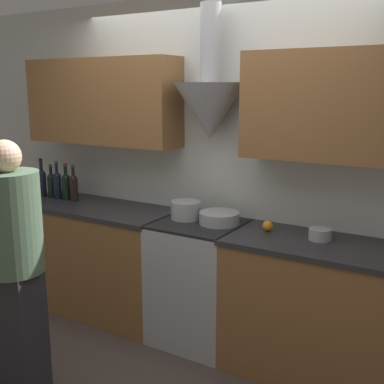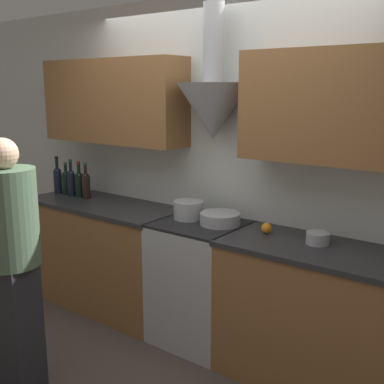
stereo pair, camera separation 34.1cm
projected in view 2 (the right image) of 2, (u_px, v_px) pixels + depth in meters
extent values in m
plane|color=#423833|center=(171.00, 359.00, 3.47)|extent=(12.00, 12.00, 0.00)
cube|color=silver|center=(225.00, 169.00, 3.73)|extent=(8.40, 0.06, 2.60)
cone|color=#A8AAAF|center=(213.00, 111.00, 3.50)|extent=(0.53, 0.53, 0.41)
cylinder|color=#A8AAAF|center=(214.00, 39.00, 3.39)|extent=(0.15, 0.15, 0.60)
cube|color=brown|center=(113.00, 101.00, 4.09)|extent=(1.44, 0.32, 0.70)
cube|color=brown|center=(335.00, 107.00, 2.94)|extent=(1.20, 0.32, 0.70)
cube|color=brown|center=(106.00, 256.00, 4.26)|extent=(1.44, 0.60, 0.90)
cube|color=#28282B|center=(104.00, 205.00, 4.16)|extent=(1.47, 0.62, 0.03)
cube|color=brown|center=(313.00, 318.00, 3.11)|extent=(1.20, 0.60, 0.90)
cube|color=#28282B|center=(317.00, 250.00, 3.01)|extent=(1.22, 0.62, 0.03)
cube|color=#A8AAAF|center=(200.00, 283.00, 3.65)|extent=(0.63, 0.60, 0.92)
cube|color=black|center=(176.00, 301.00, 3.43)|extent=(0.44, 0.01, 0.41)
cube|color=black|center=(200.00, 224.00, 3.55)|extent=(0.63, 0.60, 0.02)
cube|color=#A8AAAF|center=(220.00, 224.00, 3.77)|extent=(0.63, 0.06, 0.10)
cylinder|color=black|center=(58.00, 182.00, 4.53)|extent=(0.08, 0.08, 0.20)
sphere|color=black|center=(57.00, 172.00, 4.51)|extent=(0.07, 0.07, 0.07)
cylinder|color=black|center=(57.00, 164.00, 4.49)|extent=(0.03, 0.03, 0.11)
cylinder|color=black|center=(56.00, 158.00, 4.48)|extent=(0.03, 0.03, 0.02)
cylinder|color=black|center=(66.00, 185.00, 4.48)|extent=(0.07, 0.07, 0.18)
sphere|color=black|center=(66.00, 175.00, 4.46)|extent=(0.07, 0.07, 0.07)
cylinder|color=black|center=(65.00, 169.00, 4.45)|extent=(0.03, 0.03, 0.08)
cylinder|color=#234C33|center=(65.00, 164.00, 4.44)|extent=(0.03, 0.03, 0.02)
cylinder|color=black|center=(71.00, 185.00, 4.41)|extent=(0.07, 0.07, 0.21)
sphere|color=black|center=(71.00, 174.00, 4.39)|extent=(0.07, 0.07, 0.07)
cylinder|color=black|center=(70.00, 167.00, 4.38)|extent=(0.03, 0.03, 0.10)
cylinder|color=#234C33|center=(70.00, 160.00, 4.36)|extent=(0.03, 0.03, 0.02)
cylinder|color=black|center=(80.00, 187.00, 4.37)|extent=(0.08, 0.08, 0.19)
sphere|color=black|center=(79.00, 176.00, 4.35)|extent=(0.08, 0.08, 0.08)
cylinder|color=black|center=(79.00, 169.00, 4.34)|extent=(0.03, 0.03, 0.10)
cylinder|color=maroon|center=(78.00, 163.00, 4.32)|extent=(0.03, 0.03, 0.02)
cylinder|color=black|center=(86.00, 188.00, 4.31)|extent=(0.07, 0.07, 0.20)
sphere|color=black|center=(86.00, 177.00, 4.29)|extent=(0.07, 0.07, 0.07)
cylinder|color=black|center=(85.00, 170.00, 4.28)|extent=(0.03, 0.03, 0.09)
cylinder|color=#234C33|center=(85.00, 164.00, 4.27)|extent=(0.03, 0.03, 0.02)
cylinder|color=#A8AAAF|center=(189.00, 210.00, 3.65)|extent=(0.23, 0.23, 0.14)
cylinder|color=#A8AAAF|center=(220.00, 219.00, 3.50)|extent=(0.29, 0.29, 0.09)
sphere|color=orange|center=(267.00, 228.00, 3.28)|extent=(0.07, 0.07, 0.07)
cylinder|color=#A8AAAF|center=(318.00, 238.00, 3.06)|extent=(0.15, 0.15, 0.08)
cube|color=#28282D|center=(17.00, 326.00, 3.09)|extent=(0.31, 0.20, 0.83)
cylinder|color=#4C664C|center=(7.00, 217.00, 2.94)|extent=(0.37, 0.37, 0.61)
sphere|color=#E0B28E|center=(2.00, 154.00, 2.86)|extent=(0.19, 0.19, 0.19)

